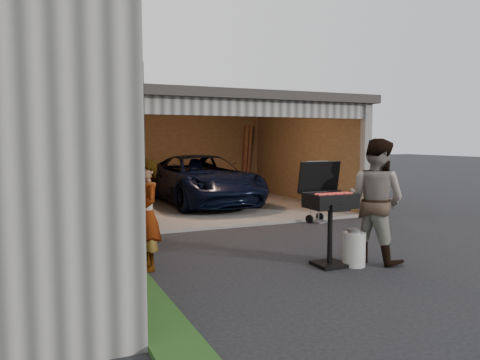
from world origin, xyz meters
The scene contains 10 objects.
ground centered at (0.00, 0.00, 0.00)m, with size 80.00×80.00×0.00m, color black.
groundcover_strip centered at (-2.25, -1.00, 0.03)m, with size 0.50×8.00×0.06m, color #193814.
garage centered at (0.76, 6.79, 1.87)m, with size 6.80×6.30×2.90m.
minivan centered at (0.91, 6.90, 0.68)m, with size 2.25×4.89×1.36m, color black.
woman centered at (-1.91, 1.10, 0.79)m, with size 0.57×0.38×1.57m, color #B3BEE1.
man centered at (1.36, 0.15, 0.94)m, with size 0.91×0.71×1.87m, color #47241C.
bbq_grill centered at (0.57, 0.24, 0.91)m, with size 0.69×0.60×1.53m.
propane_tank centered at (0.91, 0.06, 0.25)m, with size 0.33×0.33×0.50m, color #B8B8B3.
plywood_panel centered at (-2.40, 0.28, 0.49)m, with size 0.04×0.89×1.00m, color #592D1E.
hand_truck centered at (2.42, 3.36, 0.22)m, with size 0.52×0.48×1.13m.
Camera 1 is at (-3.36, -5.43, 1.86)m, focal length 35.00 mm.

